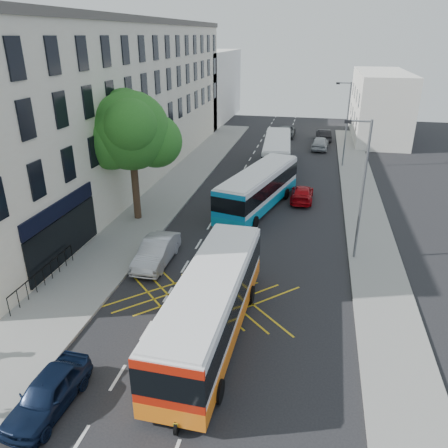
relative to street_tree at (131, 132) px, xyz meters
The scene contains 20 objects.
ground 18.33m from the street_tree, 60.38° to the right, with size 120.00×120.00×0.00m, color black.
pavement_left 6.22m from the street_tree, 73.47° to the left, with size 5.00×70.00×0.15m, color gray.
pavement_right 17.17m from the street_tree, ahead, with size 3.00×70.00×0.15m, color gray.
terrace_main 11.00m from the street_tree, 119.95° to the left, with size 8.30×45.00×13.50m.
terrace_far 40.43m from the street_tree, 97.81° to the left, with size 8.00×20.00×10.00m, color silver.
building_right 38.43m from the street_tree, 59.43° to the left, with size 6.00×18.00×8.00m, color silver.
street_tree is the anchor object (origin of this frame).
lamp_near 15.10m from the street_tree, 11.40° to the right, with size 1.45×0.15×8.00m.
lamp_far 22.57m from the street_tree, 49.19° to the left, with size 1.45×0.15×8.00m.
railings 11.22m from the street_tree, 97.02° to the right, with size 0.08×5.60×1.14m, color black, non-canonical shape.
bus_near 15.04m from the street_tree, 54.73° to the right, with size 2.89×10.85×3.03m.
bus_mid 10.20m from the street_tree, 26.09° to the left, with size 5.06×10.96×3.00m.
bus_far 17.94m from the street_tree, 61.00° to the left, with size 3.27×10.91×3.03m.
motorbike 19.02m from the street_tree, 62.95° to the right, with size 0.64×2.02×1.79m.
parked_car_blue 18.11m from the street_tree, 77.89° to the right, with size 1.56×3.87×1.32m, color black.
parked_car_silver 8.87m from the street_tree, 58.50° to the right, with size 1.56×4.47×1.47m, color #B0B3B8.
red_hatchback 14.17m from the street_tree, 29.34° to the left, with size 1.69×4.17×1.21m, color #A8070D.
distant_car_grey 31.42m from the street_tree, 74.71° to the left, with size 2.16×4.68×1.30m, color #42454A.
distant_car_silver 27.58m from the street_tree, 62.39° to the left, with size 1.78×4.42×1.51m, color #A9ADB1.
distant_car_dark 31.93m from the street_tree, 65.77° to the left, with size 1.48×4.26×1.40m, color black.
Camera 1 is at (3.56, -11.96, 12.19)m, focal length 35.00 mm.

